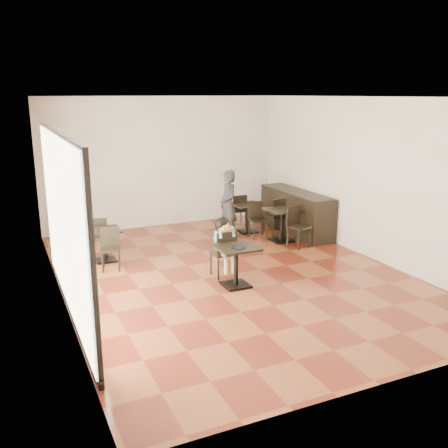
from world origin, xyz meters
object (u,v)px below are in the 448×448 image
child_table (236,266)px  cafe_table_mid (282,225)px  child (223,247)px  chair_back_a (237,210)px  chair_mid_a (274,216)px  cafe_table_back (247,218)px  chair_mid_b (299,227)px  chair_left_a (99,235)px  chair_back_b (258,220)px  cafe_table_left (105,245)px  adult_patron (228,205)px  chair_left_b (110,250)px  child_chair (223,253)px

child_table → cafe_table_mid: 2.95m
child → chair_back_a: child is taller
chair_mid_a → cafe_table_back: bearing=-59.9°
child_table → chair_mid_b: size_ratio=0.81×
chair_mid_b → chair_left_a: bearing=146.7°
chair_left_a → chair_back_b: 3.59m
cafe_table_left → chair_back_b: bearing=3.3°
chair_mid_a → chair_mid_b: (0.00, -1.10, 0.00)m
child_table → adult_patron: adult_patron is taller
cafe_table_mid → chair_mid_b: bearing=-79.4°
child_table → chair_back_a: 4.02m
cafe_table_left → chair_mid_b: size_ratio=0.74×
child_table → chair_back_b: (1.78, 2.50, 0.05)m
child → child_table: bearing=-90.0°
chair_mid_a → chair_left_a: bearing=-18.4°
child → cafe_table_mid: 2.61m
chair_mid_b → chair_left_b: 4.04m
child_table → chair_left_a: (-1.80, 2.85, 0.03)m
child_chair → chair_left_a: (-1.80, 2.30, -0.04)m
child_table → chair_back_b: size_ratio=0.87×
chair_mid_a → chair_back_b: bearing=-3.8°
cafe_table_mid → chair_mid_a: bearing=79.4°
child_chair → chair_mid_a: bearing=-137.6°
chair_mid_a → adult_patron: bearing=-23.0°
child_chair → cafe_table_back: child_chair is taller
adult_patron → chair_mid_b: size_ratio=1.78×
chair_mid_b → chair_back_b: bearing=99.6°
child_chair → chair_back_b: bearing=-132.3°
child_chair → chair_mid_a: (2.24, 2.04, 0.01)m
cafe_table_mid → chair_back_a: 1.60m
cafe_table_mid → chair_mid_a: chair_mid_a is taller
child_table → chair_mid_b: chair_mid_b is taller
cafe_table_left → child: bearing=-44.2°
child → cafe_table_back: (1.78, 2.50, -0.20)m
child_table → chair_mid_a: 3.42m
cafe_table_mid → chair_mid_a: (0.10, 0.55, 0.08)m
chair_mid_b → child: bearing=-171.9°
chair_back_a → chair_back_b: (0.00, -1.10, 0.00)m
child_chair → adult_patron: (1.13, 2.20, 0.36)m
child_table → cafe_table_back: size_ratio=1.05×
adult_patron → chair_left_b: size_ratio=2.00×
chair_mid_b → chair_back_b: chair_mid_b is taller
chair_back_a → chair_back_b: bearing=94.3°
child_table → chair_left_b: bearing=135.8°
child_chair → adult_patron: 2.50m
child_chair → cafe_table_left: bearing=-44.2°
chair_left_b → child: bearing=-20.3°
cafe_table_mid → chair_mid_b: size_ratio=0.83×
adult_patron → chair_mid_b: (1.11, -1.26, -0.35)m
chair_mid_a → chair_mid_b: 1.10m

